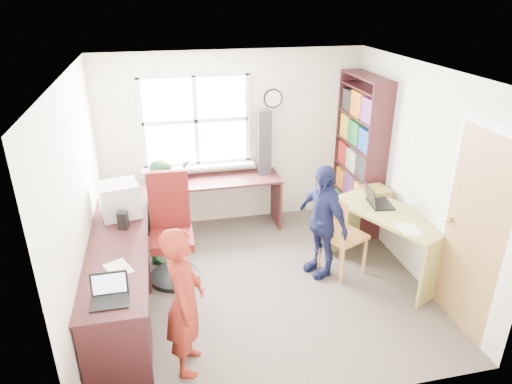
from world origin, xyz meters
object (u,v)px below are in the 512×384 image
crt_monitor (120,200)px  l_desk (140,279)px  person_red (185,302)px  right_desk (389,229)px  bookshelf (359,157)px  person_navy (322,221)px  wooden_chair (339,232)px  laptop_right (376,201)px  potted_plant (184,170)px  laptop_left (110,294)px  person_green (166,209)px  cd_tower (264,142)px  swivel_chair (171,234)px

crt_monitor → l_desk: bearing=-90.0°
person_red → right_desk: bearing=-58.0°
right_desk → bookshelf: (0.15, 1.24, 0.43)m
l_desk → person_navy: size_ratio=2.17×
wooden_chair → crt_monitor: (-2.42, 0.54, 0.40)m
bookshelf → wooden_chair: bearing=-122.0°
crt_monitor → laptop_right: size_ratio=1.28×
crt_monitor → laptop_right: crt_monitor is taller
wooden_chair → l_desk: bearing=164.9°
potted_plant → person_navy: 2.03m
crt_monitor → laptop_left: 1.53m
bookshelf → laptop_right: 1.06m
potted_plant → person_green: size_ratio=0.23×
crt_monitor → wooden_chair: bearing=-24.3°
l_desk → wooden_chair: bearing=8.1°
laptop_right → l_desk: bearing=105.7°
person_navy → laptop_left: bearing=-83.9°
crt_monitor → person_green: bearing=20.6°
right_desk → laptop_left: (-3.01, -0.90, 0.23)m
l_desk → laptop_left: bearing=-106.7°
potted_plant → person_green: bearing=-114.9°
potted_plant → person_red: 2.57m
laptop_right → cd_tower: 1.74m
person_navy → cd_tower: bearing=174.9°
swivel_chair → cd_tower: (1.34, 1.11, 0.65)m
laptop_left → bookshelf: bearing=34.1°
crt_monitor → potted_plant: bearing=38.2°
laptop_right → right_desk: bearing=-152.8°
swivel_chair → person_red: person_red is taller
swivel_chair → laptop_right: size_ratio=3.37×
crt_monitor → potted_plant: 1.21m
bookshelf → person_navy: bearing=-129.9°
wooden_chair → laptop_right: bearing=-8.8°
person_red → crt_monitor: bearing=29.1°
wooden_chair → person_navy: 0.24m
person_green → person_red: bearing=-157.9°
laptop_right → person_red: person_red is taller
potted_plant → person_navy: size_ratio=0.21×
l_desk → laptop_right: laptop_right is taller
right_desk → crt_monitor: 3.08m
wooden_chair → person_navy: (-0.19, 0.07, 0.13)m
l_desk → crt_monitor: 1.01m
person_red → person_navy: bearing=-45.5°
right_desk → person_navy: size_ratio=1.10×
laptop_left → crt_monitor: bearing=89.1°
wooden_chair → person_green: size_ratio=0.80×
wooden_chair → person_green: (-1.92, 0.85, 0.09)m
potted_plant → laptop_left: bearing=-108.1°
wooden_chair → potted_plant: bearing=114.9°
swivel_chair → person_red: size_ratio=0.90×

